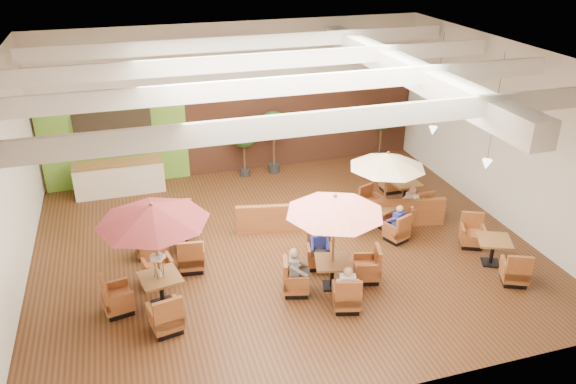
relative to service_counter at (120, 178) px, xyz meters
name	(u,v)px	position (x,y,z in m)	size (l,w,h in m)	color
room	(279,114)	(4.65, -3.88, 3.05)	(14.04, 14.00, 5.52)	#381E0F
service_counter	(120,178)	(0.00, 0.00, 0.00)	(3.00, 0.75, 1.18)	beige
booth_divider	(342,216)	(6.43, -4.59, -0.14)	(6.47, 0.18, 0.90)	brown
table_0	(152,234)	(0.69, -6.87, 1.44)	(2.77, 2.89, 2.85)	brown
table_1	(334,225)	(5.05, -7.38, 1.24)	(2.74, 2.74, 2.68)	brown
table_2	(386,176)	(7.71, -4.83, 1.14)	(2.61, 2.61, 2.51)	brown
table_3	(177,238)	(1.41, -4.51, -0.12)	(1.92, 2.81, 1.59)	brown
table_4	(492,252)	(9.67, -7.64, -0.21)	(1.16, 2.80, 0.98)	brown
table_5	(405,193)	(9.08, -3.61, -0.20)	(0.92, 2.68, 1.00)	brown
topiary_0	(244,138)	(4.48, 0.20, 0.90)	(0.86, 0.86, 2.00)	black
topiary_1	(274,128)	(5.61, 0.20, 1.19)	(1.03, 1.03, 2.38)	black
topiary_2	(382,120)	(9.96, 0.20, 1.07)	(0.95, 0.95, 2.22)	black
diner_0	(347,283)	(5.05, -8.36, 0.17)	(0.42, 0.39, 0.78)	white
diner_1	(320,244)	(5.05, -6.40, 0.15)	(0.39, 0.35, 0.72)	#2838B0
diner_2	(296,267)	(4.07, -7.38, 0.20)	(0.42, 0.47, 0.86)	slate
diner_3	(398,219)	(7.71, -5.75, 0.15)	(0.40, 0.38, 0.73)	#2838B0
diner_4	(411,201)	(8.63, -4.83, 0.16)	(0.39, 0.42, 0.75)	white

